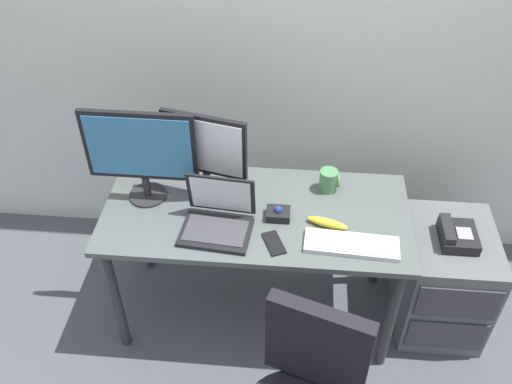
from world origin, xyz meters
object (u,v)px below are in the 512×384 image
trackball_mouse (278,213)px  file_cabinet (442,279)px  banana (327,223)px  monitor_main (140,151)px  monitor_side (205,151)px  cell_phone (274,243)px  keyboard (352,244)px  laptop (218,218)px  coffee_mug (329,180)px  desk_phone (457,235)px

trackball_mouse → file_cabinet: bearing=5.2°
trackball_mouse → banana: size_ratio=0.58×
file_cabinet → monitor_main: bearing=179.5°
monitor_side → banana: bearing=-17.0°
trackball_mouse → cell_phone: trackball_mouse is taller
file_cabinet → banana: 0.79m
keyboard → laptop: bearing=173.3°
file_cabinet → cell_phone: (-0.86, -0.25, 0.45)m
trackball_mouse → cell_phone: bearing=-92.8°
keyboard → cell_phone: size_ratio=2.94×
coffee_mug → banana: size_ratio=0.58×
laptop → monitor_main: bearing=153.9°
laptop → cell_phone: (0.26, -0.08, -0.05)m
keyboard → cell_phone: 0.34m
laptop → coffee_mug: 0.59m
file_cabinet → keyboard: size_ratio=1.43×
desk_phone → laptop: laptop is taller
file_cabinet → laptop: size_ratio=1.80×
monitor_main → file_cabinet: bearing=-0.5°
file_cabinet → coffee_mug: coffee_mug is taller
desk_phone → keyboard: (-0.52, -0.22, 0.12)m
file_cabinet → coffee_mug: 0.81m
laptop → trackball_mouse: (0.27, 0.09, -0.03)m
monitor_side → keyboard: 0.78m
monitor_side → cell_phone: monitor_side is taller
desk_phone → cell_phone: size_ratio=1.41×
desk_phone → laptop: size_ratio=0.60×
coffee_mug → laptop: bearing=-148.3°
file_cabinet → keyboard: bearing=-155.8°
trackball_mouse → desk_phone: bearing=4.2°
monitor_side → banana: size_ratio=2.34×
monitor_main → monitor_side: 0.29m
keyboard → trackball_mouse: trackball_mouse is taller
laptop → file_cabinet: bearing=8.4°
monitor_main → cell_phone: bearing=-22.9°
desk_phone → monitor_side: 1.25m
file_cabinet → coffee_mug: size_ratio=5.45×
file_cabinet → trackball_mouse: 0.98m
desk_phone → coffee_mug: (-0.61, 0.16, 0.16)m
coffee_mug → file_cabinet: bearing=-12.9°
monitor_side → keyboard: monitor_side is taller
monitor_side → laptop: monitor_side is taller
file_cabinet → banana: banana is taller
laptop → coffee_mug: (0.50, 0.31, 0.00)m
coffee_mug → cell_phone: size_ratio=0.77×
desk_phone → cell_phone: (-0.85, -0.23, 0.11)m
monitor_main → keyboard: (0.96, -0.25, -0.26)m
monitor_main → cell_phone: (0.62, -0.26, -0.27)m
banana → file_cabinet: bearing=10.6°
desk_phone → monitor_main: bearing=178.9°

